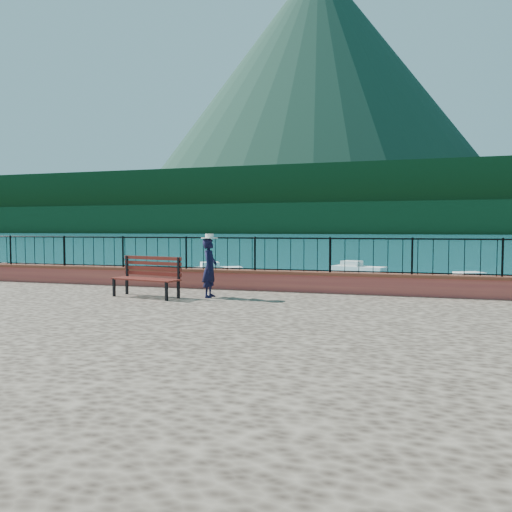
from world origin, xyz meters
The scene contains 16 objects.
ground centered at (0.00, 0.00, 0.00)m, with size 2000.00×2000.00×0.00m, color #19596B.
promenade centered at (0.00, -6.00, 0.60)m, with size 30.00×20.00×1.20m, color #332821.
parapet centered at (0.00, 3.70, 1.49)m, with size 28.00×0.46×0.58m, color #C05645.
railing centered at (0.00, 3.70, 2.25)m, with size 27.00×0.05×0.95m, color black.
dock centered at (-2.00, 12.00, 0.15)m, with size 2.00×16.00×0.30m, color #2D231C.
far_forest centered at (0.00, 300.00, 9.00)m, with size 900.00×60.00×18.00m, color black.
foothills centered at (0.00, 360.00, 22.00)m, with size 900.00×120.00×44.00m, color black.
volcano centered at (-120.00, 700.00, 190.00)m, with size 560.00×560.00×380.00m, color #142D23.
park_bench centered at (-2.57, 1.39, 1.52)m, with size 2.00×1.00×1.07m.
person centered at (-0.98, 1.86, 1.97)m, with size 0.56×0.37×1.55m, color black.
hat centered at (-0.98, 1.86, 2.81)m, with size 0.44×0.44×0.12m, color white.
boat_0 centered at (-4.13, 12.26, 0.40)m, with size 4.36×1.30×0.80m, color silver.
boat_1 centered at (1.53, 11.13, 0.40)m, with size 3.33×1.30×0.80m, color white.
boat_2 centered at (7.56, 17.63, 0.40)m, with size 3.71×1.30×0.80m, color silver.
boat_3 centered at (-8.21, 20.93, 0.40)m, with size 3.32×1.30×0.80m, color silver.
boat_4 centered at (0.84, 24.52, 0.40)m, with size 3.61×1.30×0.80m, color silver.
Camera 1 is at (3.95, -10.25, 3.00)m, focal length 35.00 mm.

